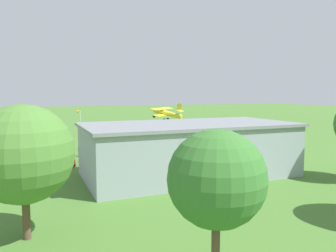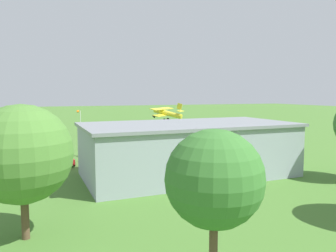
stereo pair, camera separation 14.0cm
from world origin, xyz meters
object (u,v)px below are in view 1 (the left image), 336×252
object	(u,v)px
truck_flatbed_blue	(217,142)
tree_at_field_edge	(24,154)
person_at_fence_line	(171,145)
tree_near_perimeter_road	(217,179)
windsock	(78,113)
person_near_hangar_door	(83,152)
car_white	(1,163)
car_red	(66,159)
person_crossing_taxiway	(103,155)
person_walking_on_apron	(121,148)
hangar	(189,149)
biplane	(166,113)
person_by_parked_cars	(79,151)

from	to	relation	value
truck_flatbed_blue	tree_at_field_edge	distance (m)	39.33
person_at_fence_line	tree_near_perimeter_road	size ratio (longest dim) A/B	0.20
windsock	person_near_hangar_door	bearing A→B (deg)	85.84
car_white	truck_flatbed_blue	world-z (taller)	truck_flatbed_blue
windsock	car_red	bearing A→B (deg)	81.21
person_crossing_taxiway	person_walking_on_apron	bearing A→B (deg)	-124.75
hangar	person_crossing_taxiway	distance (m)	14.89
biplane	person_at_fence_line	bearing A→B (deg)	72.08
person_crossing_taxiway	person_by_parked_cars	world-z (taller)	person_crossing_taxiway
truck_flatbed_blue	person_by_parked_cars	size ratio (longest dim) A/B	4.33
truck_flatbed_blue	person_crossing_taxiway	bearing A→B (deg)	3.94
biplane	truck_flatbed_blue	size ratio (longest dim) A/B	1.17
person_crossing_taxiway	person_near_hangar_door	distance (m)	4.74
biplane	car_red	world-z (taller)	biplane
tree_near_perimeter_road	person_by_parked_cars	bearing A→B (deg)	-87.11
person_at_fence_line	tree_at_field_edge	bearing A→B (deg)	53.19
car_white	person_crossing_taxiway	xyz separation A→B (m)	(-13.52, -0.60, 0.05)
car_red	person_walking_on_apron	world-z (taller)	person_walking_on_apron
person_walking_on_apron	person_near_hangar_door	world-z (taller)	person_near_hangar_door
person_walking_on_apron	person_crossing_taxiway	bearing A→B (deg)	55.25
biplane	person_walking_on_apron	distance (m)	21.08
person_by_parked_cars	tree_at_field_edge	distance (m)	30.80
hangar	car_red	distance (m)	17.88
person_near_hangar_door	person_at_fence_line	xyz separation A→B (m)	(-15.31, -1.34, -0.02)
person_crossing_taxiway	person_by_parked_cars	distance (m)	5.94
biplane	truck_flatbed_blue	bearing A→B (deg)	95.62
person_crossing_taxiway	tree_near_perimeter_road	bearing A→B (deg)	88.59
person_near_hangar_door	person_at_fence_line	bearing A→B (deg)	-175.01
tree_near_perimeter_road	person_walking_on_apron	bearing A→B (deg)	-96.83
person_walking_on_apron	person_by_parked_cars	distance (m)	6.99
person_crossing_taxiway	tree_near_perimeter_road	size ratio (longest dim) A/B	0.21
car_red	truck_flatbed_blue	distance (m)	25.30
tree_near_perimeter_road	windsock	size ratio (longest dim) A/B	1.37
person_by_parked_cars	tree_at_field_edge	size ratio (longest dim) A/B	0.18
person_at_fence_line	windsock	size ratio (longest dim) A/B	0.28
car_white	windsock	world-z (taller)	windsock
biplane	windsock	distance (m)	20.59
hangar	person_at_fence_line	xyz separation A→B (m)	(-4.51, -17.50, -2.35)
biplane	person_by_parked_cars	distance (m)	26.58
hangar	person_near_hangar_door	world-z (taller)	hangar
biplane	person_near_hangar_door	distance (m)	26.90
person_crossing_taxiway	person_at_fence_line	distance (m)	13.96
tree_at_field_edge	windsock	xyz separation A→B (m)	(-8.93, -54.59, -0.51)
car_red	truck_flatbed_blue	bearing A→B (deg)	-174.96
person_near_hangar_door	tree_near_perimeter_road	world-z (taller)	tree_near_perimeter_road
truck_flatbed_blue	person_by_parked_cars	bearing A→B (deg)	-9.53
biplane	person_walking_on_apron	xyz separation A→B (m)	(13.86, 15.16, -4.77)
biplane	person_near_hangar_door	size ratio (longest dim) A/B	4.74
person_near_hangar_door	windsock	bearing A→B (deg)	-94.16
tree_at_field_edge	person_at_fence_line	bearing A→B (deg)	-126.81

